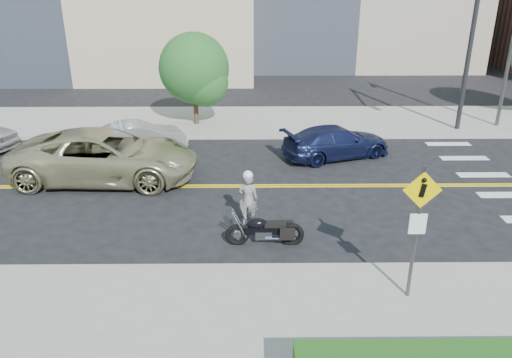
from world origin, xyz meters
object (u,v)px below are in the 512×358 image
at_px(motorcycle, 265,224).
at_px(motorcyclist, 248,198).
at_px(parked_car_silver, 139,137).
at_px(pedestrian_sign, 418,221).
at_px(suv, 105,156).
at_px(parked_car_blue, 336,142).

bearing_deg(motorcycle, motorcyclist, 111.93).
xyz_separation_m(motorcyclist, motorcycle, (0.45, -1.11, -0.21)).
bearing_deg(motorcyclist, parked_car_silver, -50.29).
height_order(pedestrian_sign, motorcycle, pedestrian_sign).
xyz_separation_m(pedestrian_sign, suv, (-8.29, 6.95, -1.11)).
height_order(pedestrian_sign, parked_car_silver, pedestrian_sign).
bearing_deg(motorcycle, pedestrian_sign, -39.66).
relative_size(pedestrian_sign, motorcycle, 1.52).
height_order(motorcyclist, parked_car_silver, motorcyclist).
bearing_deg(pedestrian_sign, suv, 140.02).
distance_m(pedestrian_sign, suv, 10.88).
xyz_separation_m(pedestrian_sign, parked_car_blue, (-0.12, 9.11, -1.35)).
distance_m(motorcycle, parked_car_silver, 8.73).
distance_m(motorcyclist, suv, 5.88).
relative_size(motorcycle, suv, 0.32).
bearing_deg(motorcycle, parked_car_blue, 66.44).
relative_size(pedestrian_sign, suv, 0.49).
bearing_deg(suv, parked_car_blue, -73.12).
relative_size(pedestrian_sign, parked_car_blue, 0.72).
distance_m(motorcyclist, motorcycle, 1.22).
bearing_deg(parked_car_blue, suv, 84.16).
height_order(motorcyclist, parked_car_blue, motorcyclist).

